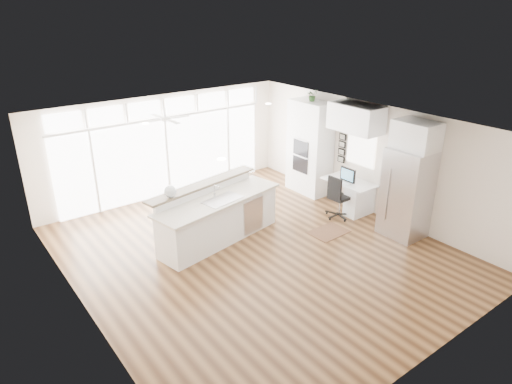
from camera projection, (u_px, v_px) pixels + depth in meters
floor at (256, 252)px, 9.62m from camera, size 7.00×8.00×0.02m
ceiling at (256, 127)px, 8.57m from camera, size 7.00×8.00×0.02m
wall_back at (165, 146)px, 12.04m from camera, size 7.00×0.04×2.70m
wall_front at (435, 285)px, 6.16m from camera, size 7.00×0.04×2.70m
wall_left at (79, 245)px, 7.15m from camera, size 0.04×8.00×2.70m
wall_right at (371, 159)px, 11.04m from camera, size 0.04×8.00×2.70m
glass_wall at (167, 157)px, 12.11m from camera, size 5.80×0.06×2.08m
transom_row at (163, 107)px, 11.59m from camera, size 5.90×0.06×0.40m
desk_window at (361, 148)px, 11.16m from camera, size 0.04×0.85×0.85m
ceiling_fan at (165, 115)px, 10.44m from camera, size 1.16×1.16×0.32m
recessed_lights at (250, 126)px, 8.73m from camera, size 3.40×3.00×0.02m
oven_cabinet at (310, 148)px, 12.22m from camera, size 0.64×1.20×2.50m
desk_nook at (348, 195)px, 11.43m from camera, size 0.72×1.30×0.76m
upper_cabinets at (356, 118)px, 10.69m from camera, size 0.64×1.30×0.64m
refrigerator at (407, 193)px, 9.97m from camera, size 0.76×0.90×2.00m
fridge_cabinet at (416, 135)px, 9.50m from camera, size 0.64×0.90×0.60m
framed_photos at (342, 148)px, 11.68m from camera, size 0.06×0.22×0.80m
kitchen_island at (219, 215)px, 9.88m from camera, size 3.21×1.69×1.21m
rug at (329, 232)px, 10.42m from camera, size 0.88×0.65×0.01m
office_chair at (340, 197)px, 10.96m from camera, size 0.58×0.54×1.07m
fishbowl at (170, 191)px, 9.20m from camera, size 0.27×0.27×0.25m
monitor at (348, 175)px, 11.17m from camera, size 0.08×0.46×0.38m
keyboard at (343, 183)px, 11.14m from camera, size 0.17×0.36×0.02m
potted_plant at (312, 96)px, 11.69m from camera, size 0.30×0.33×0.24m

